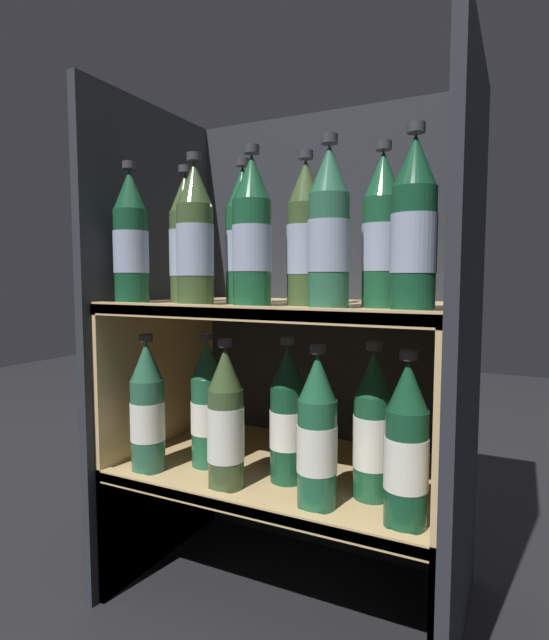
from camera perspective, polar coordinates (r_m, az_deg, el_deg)
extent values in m
cube|color=#23262B|center=(1.20, 5.80, -1.79)|extent=(0.69, 0.02, 1.04)
cube|color=#23262B|center=(1.18, -13.41, -1.97)|extent=(0.02, 0.44, 1.04)
cube|color=#23262B|center=(0.92, 21.03, -4.11)|extent=(0.02, 0.44, 1.04)
cube|color=tan|center=(1.07, 1.50, -16.65)|extent=(0.65, 0.40, 0.02)
cube|color=tan|center=(0.91, -3.84, -20.52)|extent=(0.65, 0.02, 0.03)
cube|color=tan|center=(1.28, -12.46, -19.67)|extent=(0.01, 0.40, 0.26)
cube|color=tan|center=(1.05, 19.35, -25.65)|extent=(0.01, 0.40, 0.26)
cube|color=tan|center=(1.00, 1.55, 1.46)|extent=(0.65, 0.40, 0.02)
cube|color=tan|center=(0.83, -3.97, 0.77)|extent=(0.65, 0.02, 0.03)
cube|color=tan|center=(1.22, -12.61, -12.54)|extent=(0.01, 0.40, 0.59)
cube|color=tan|center=(0.98, 19.64, -17.19)|extent=(0.01, 0.40, 0.59)
cylinder|color=#144228|center=(1.02, -16.05, 6.96)|extent=(0.07, 0.07, 0.18)
cylinder|color=#8C99B2|center=(1.02, -16.07, 7.47)|extent=(0.07, 0.07, 0.08)
cone|color=#144228|center=(1.04, -16.22, 14.13)|extent=(0.06, 0.06, 0.08)
cylinder|color=#333338|center=(1.04, -16.29, 16.60)|extent=(0.03, 0.03, 0.01)
cylinder|color=#384C28|center=(0.93, -9.04, 7.33)|extent=(0.07, 0.07, 0.18)
cylinder|color=#8C99B2|center=(0.93, -9.05, 7.89)|extent=(0.07, 0.07, 0.09)
cone|color=#384C28|center=(0.94, -9.15, 15.22)|extent=(0.06, 0.06, 0.08)
cylinder|color=#333338|center=(0.95, -9.19, 17.92)|extent=(0.03, 0.03, 0.01)
cylinder|color=#194C2D|center=(0.87, -2.88, 7.56)|extent=(0.07, 0.07, 0.18)
cylinder|color=#8C99B2|center=(0.87, -2.88, 8.16)|extent=(0.07, 0.07, 0.08)
cone|color=#194C2D|center=(0.88, -2.91, 15.99)|extent=(0.06, 0.06, 0.08)
cylinder|color=#333338|center=(0.89, -2.93, 18.86)|extent=(0.03, 0.03, 0.01)
cylinder|color=#285B42|center=(0.81, 6.20, 7.74)|extent=(0.07, 0.07, 0.18)
cylinder|color=#8C99B2|center=(0.81, 6.20, 8.39)|extent=(0.07, 0.07, 0.08)
cone|color=#285B42|center=(0.82, 6.28, 16.78)|extent=(0.06, 0.06, 0.08)
cylinder|color=#333338|center=(0.83, 6.31, 19.85)|extent=(0.03, 0.03, 0.01)
cylinder|color=#144228|center=(0.77, 15.59, 7.73)|extent=(0.07, 0.07, 0.18)
cylinder|color=#8C99B2|center=(0.77, 15.60, 8.41)|extent=(0.07, 0.07, 0.09)
cone|color=#144228|center=(0.79, 15.81, 17.17)|extent=(0.06, 0.06, 0.08)
cylinder|color=#333338|center=(0.80, 15.89, 20.37)|extent=(0.03, 0.03, 0.01)
cylinder|color=#384C28|center=(1.03, -10.05, 7.05)|extent=(0.07, 0.07, 0.18)
cylinder|color=#8C99B2|center=(1.03, -10.05, 7.55)|extent=(0.07, 0.07, 0.09)
cone|color=#384C28|center=(1.05, -10.15, 14.15)|extent=(0.06, 0.06, 0.08)
cylinder|color=#333338|center=(1.05, -10.19, 16.59)|extent=(0.03, 0.03, 0.01)
cylinder|color=#194C2D|center=(0.96, -3.62, 7.29)|extent=(0.07, 0.07, 0.18)
cylinder|color=#8C99B2|center=(0.96, -3.62, 7.83)|extent=(0.07, 0.07, 0.08)
cone|color=#194C2D|center=(0.97, -3.66, 14.91)|extent=(0.06, 0.06, 0.08)
cylinder|color=#333338|center=(0.98, -3.67, 17.53)|extent=(0.03, 0.03, 0.01)
cylinder|color=#384C28|center=(0.90, 3.54, 7.44)|extent=(0.07, 0.07, 0.18)
cylinder|color=#8C99B2|center=(0.90, 3.54, 8.02)|extent=(0.07, 0.07, 0.09)
cone|color=#384C28|center=(0.92, 3.58, 15.54)|extent=(0.06, 0.06, 0.08)
cylinder|color=#333338|center=(0.93, 3.60, 18.31)|extent=(0.03, 0.03, 0.01)
cylinder|color=#194C2D|center=(0.86, 12.16, 7.48)|extent=(0.07, 0.07, 0.18)
cylinder|color=#8C99B2|center=(0.86, 12.17, 8.09)|extent=(0.07, 0.07, 0.08)
cone|color=#194C2D|center=(0.87, 12.32, 15.98)|extent=(0.06, 0.06, 0.08)
cylinder|color=#333338|center=(0.88, 12.37, 18.88)|extent=(0.03, 0.03, 0.01)
cylinder|color=#285B42|center=(1.04, -14.28, -11.57)|extent=(0.07, 0.07, 0.18)
cylinder|color=silver|center=(1.04, -14.29, -11.09)|extent=(0.07, 0.07, 0.08)
cone|color=#285B42|center=(1.01, -14.44, -4.52)|extent=(0.06, 0.06, 0.08)
cylinder|color=#333338|center=(1.01, -14.49, -1.96)|extent=(0.03, 0.03, 0.01)
cylinder|color=#384C28|center=(0.94, -5.59, -13.30)|extent=(0.07, 0.07, 0.18)
cylinder|color=silver|center=(0.93, -5.59, -12.77)|extent=(0.07, 0.07, 0.10)
cone|color=#384C28|center=(0.91, -5.65, -5.49)|extent=(0.06, 0.06, 0.08)
cylinder|color=#333338|center=(0.90, -5.68, -2.63)|extent=(0.03, 0.03, 0.01)
cylinder|color=#1E5638|center=(0.86, 4.87, -14.95)|extent=(0.07, 0.07, 0.18)
cylinder|color=silver|center=(0.86, 4.88, -14.38)|extent=(0.07, 0.07, 0.08)
cone|color=#1E5638|center=(0.83, 4.94, -6.48)|extent=(0.06, 0.06, 0.08)
cylinder|color=#333338|center=(0.82, 4.96, -3.35)|extent=(0.03, 0.03, 0.01)
cylinder|color=#144228|center=(0.82, 14.79, -16.06)|extent=(0.07, 0.07, 0.18)
cylinder|color=silver|center=(0.82, 14.81, -15.47)|extent=(0.07, 0.07, 0.08)
cone|color=#144228|center=(0.79, 14.99, -7.21)|extent=(0.06, 0.06, 0.08)
cylinder|color=#333338|center=(0.78, 15.07, -3.92)|extent=(0.03, 0.03, 0.01)
cylinder|color=#1E5638|center=(1.05, -7.65, -11.39)|extent=(0.07, 0.07, 0.18)
cylinder|color=silver|center=(1.04, -7.66, -10.91)|extent=(0.07, 0.07, 0.07)
cone|color=#1E5638|center=(1.02, -7.73, -4.37)|extent=(0.06, 0.06, 0.08)
cylinder|color=#333338|center=(1.01, -7.76, -1.82)|extent=(0.03, 0.03, 0.01)
cylinder|color=#144228|center=(0.96, 1.51, -12.82)|extent=(0.07, 0.07, 0.18)
cylinder|color=silver|center=(0.96, 1.51, -12.30)|extent=(0.07, 0.07, 0.07)
cone|color=#144228|center=(0.93, 1.53, -5.20)|extent=(0.06, 0.06, 0.08)
cylinder|color=#333338|center=(0.92, 1.53, -2.41)|extent=(0.03, 0.03, 0.01)
cylinder|color=#194C2D|center=(0.91, 11.12, -13.97)|extent=(0.07, 0.07, 0.18)
cylinder|color=silver|center=(0.91, 11.13, -13.43)|extent=(0.07, 0.07, 0.09)
cone|color=#194C2D|center=(0.88, 11.26, -5.92)|extent=(0.06, 0.06, 0.08)
cylinder|color=#333338|center=(0.87, 11.31, -2.96)|extent=(0.03, 0.03, 0.01)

